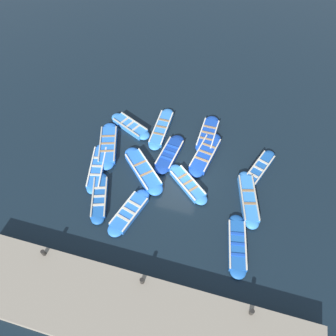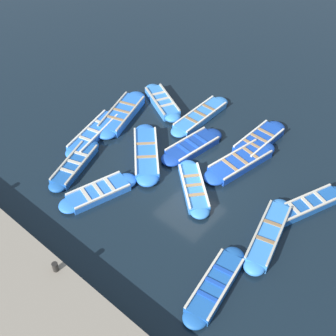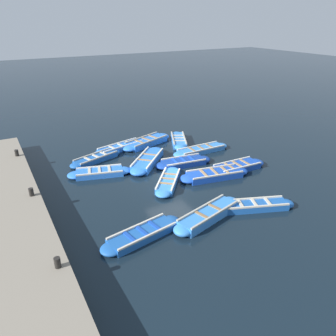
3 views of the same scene
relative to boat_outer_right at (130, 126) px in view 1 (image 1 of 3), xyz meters
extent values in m
plane|color=black|center=(-2.77, -4.15, -0.18)|extent=(120.00, 120.00, 0.00)
cube|color=#3884E0|center=(0.00, 0.00, -0.01)|extent=(1.86, 2.63, 0.35)
ellipsoid|color=#3884E0|center=(0.54, 1.13, -0.01)|extent=(1.07, 1.08, 0.35)
ellipsoid|color=#3884E0|center=(-0.54, -1.13, -0.01)|extent=(1.07, 1.08, 0.35)
cube|color=#B2AD9E|center=(-0.35, 0.17, 0.21)|extent=(1.14, 2.25, 0.07)
cube|color=#B2AD9E|center=(0.35, -0.17, 0.21)|extent=(1.14, 2.25, 0.07)
cube|color=beige|center=(0.23, 0.48, 0.19)|extent=(0.74, 0.45, 0.04)
cube|color=beige|center=(0.00, 0.00, 0.19)|extent=(0.74, 0.45, 0.04)
cube|color=beige|center=(-0.23, -0.48, 0.19)|extent=(0.74, 0.45, 0.04)
cube|color=#1E59AD|center=(-6.56, -8.23, -0.04)|extent=(2.84, 1.36, 0.28)
ellipsoid|color=#1E59AD|center=(-5.22, -7.99, -0.04)|extent=(0.98, 0.96, 0.28)
ellipsoid|color=#1E59AD|center=(-7.91, -8.47, -0.04)|extent=(0.98, 0.96, 0.28)
cube|color=beige|center=(-6.63, -7.83, 0.14)|extent=(2.65, 0.54, 0.07)
cube|color=beige|center=(-6.49, -8.63, 0.14)|extent=(2.65, 0.54, 0.07)
cube|color=#1947B7|center=(-5.99, -8.13, 0.12)|extent=(0.27, 0.80, 0.04)
cube|color=#1947B7|center=(-6.56, -8.23, 0.12)|extent=(0.27, 0.80, 0.04)
cube|color=#1947B7|center=(-7.13, -8.33, 0.12)|extent=(0.27, 0.80, 0.04)
cube|color=#1E59AD|center=(-5.80, -0.18, -0.04)|extent=(2.79, 1.61, 0.29)
ellipsoid|color=#1E59AD|center=(-4.53, 0.25, -0.04)|extent=(0.96, 0.95, 0.29)
ellipsoid|color=#1E59AD|center=(-7.06, -0.60, -0.04)|extent=(0.96, 0.95, 0.29)
cube|color=#B2AD9E|center=(-5.91, 0.16, 0.14)|extent=(2.50, 0.91, 0.07)
cube|color=#B2AD9E|center=(-5.68, -0.52, 0.14)|extent=(2.50, 0.91, 0.07)
cube|color=beige|center=(-5.26, 0.00, 0.13)|extent=(0.36, 0.72, 0.04)
cube|color=beige|center=(-5.80, -0.18, 0.13)|extent=(0.36, 0.72, 0.04)
cube|color=beige|center=(-6.34, -0.36, 0.13)|extent=(0.36, 0.72, 0.04)
cube|color=blue|center=(-2.00, 0.81, 0.00)|extent=(3.15, 1.91, 0.36)
ellipsoid|color=blue|center=(-0.59, 1.27, 0.00)|extent=(1.23, 1.21, 0.36)
ellipsoid|color=blue|center=(-3.42, 0.35, 0.00)|extent=(1.23, 1.21, 0.36)
cube|color=#B2AD9E|center=(-2.15, 1.26, 0.21)|extent=(2.79, 0.98, 0.07)
cube|color=#B2AD9E|center=(-1.86, 0.36, 0.21)|extent=(2.79, 0.98, 0.07)
cube|color=#9E7A51|center=(-1.40, 1.01, 0.20)|extent=(0.42, 0.91, 0.04)
cube|color=#9E7A51|center=(-2.00, 0.81, 0.20)|extent=(0.42, 0.91, 0.04)
cube|color=#9E7A51|center=(-2.60, 0.61, 0.20)|extent=(0.42, 0.91, 0.04)
cube|color=#1947B7|center=(-1.03, -5.39, -0.02)|extent=(3.03, 1.54, 0.33)
ellipsoid|color=#1947B7|center=(0.40, -5.65, -0.02)|extent=(1.13, 1.11, 0.33)
ellipsoid|color=#1947B7|center=(-2.45, -5.13, -0.02)|extent=(1.13, 1.11, 0.33)
cube|color=beige|center=(-0.94, -4.92, 0.18)|extent=(2.81, 0.60, 0.07)
cube|color=beige|center=(-1.11, -5.85, 0.18)|extent=(2.81, 0.60, 0.07)
cube|color=#9E7A51|center=(-0.42, -5.50, 0.17)|extent=(0.30, 0.91, 0.04)
cube|color=#9E7A51|center=(-1.03, -5.39, 0.17)|extent=(0.30, 0.91, 0.04)
cube|color=#9E7A51|center=(-1.63, -5.28, 0.17)|extent=(0.30, 0.91, 0.04)
cube|color=#3884E0|center=(-3.51, -4.84, -0.04)|extent=(2.27, 2.47, 0.29)
ellipsoid|color=#3884E0|center=(-2.70, -3.87, -0.04)|extent=(1.10, 1.10, 0.29)
ellipsoid|color=#3884E0|center=(-4.33, -5.80, -0.04)|extent=(1.10, 1.10, 0.29)
cube|color=silver|center=(-3.80, -4.59, 0.14)|extent=(1.66, 1.94, 0.07)
cube|color=silver|center=(-3.23, -5.08, 0.14)|extent=(1.66, 1.94, 0.07)
cube|color=#9E7A51|center=(-3.17, -4.43, 0.13)|extent=(0.65, 0.58, 0.04)
cube|color=#9E7A51|center=(-3.51, -4.84, 0.13)|extent=(0.65, 0.58, 0.04)
cube|color=#9E7A51|center=(-3.86, -5.25, 0.13)|extent=(0.65, 0.58, 0.04)
cube|color=#3884E0|center=(0.39, -2.08, -0.04)|extent=(3.07, 0.88, 0.28)
ellipsoid|color=#3884E0|center=(1.93, -2.08, -0.04)|extent=(0.84, 0.81, 0.28)
ellipsoid|color=#3884E0|center=(-1.14, -2.09, -0.04)|extent=(0.84, 0.81, 0.28)
cube|color=silver|center=(0.39, -1.68, 0.13)|extent=(3.01, 0.08, 0.07)
cube|color=silver|center=(0.39, -2.48, 0.13)|extent=(3.01, 0.08, 0.07)
cube|color=olive|center=(1.05, -2.08, 0.12)|extent=(0.14, 0.77, 0.04)
cube|color=olive|center=(0.39, -2.08, 0.12)|extent=(0.14, 0.77, 0.04)
cube|color=olive|center=(-0.26, -2.08, 0.12)|extent=(0.14, 0.77, 0.04)
cube|color=blue|center=(-3.84, 0.79, -0.03)|extent=(3.16, 1.47, 0.31)
ellipsoid|color=blue|center=(-2.36, 1.14, -0.03)|extent=(0.90, 0.88, 0.31)
ellipsoid|color=blue|center=(-5.33, 0.44, -0.03)|extent=(0.90, 0.88, 0.31)
cube|color=silver|center=(-3.93, 1.14, 0.16)|extent=(2.93, 0.77, 0.07)
cube|color=silver|center=(-3.76, 0.45, 0.16)|extent=(2.93, 0.77, 0.07)
cube|color=beige|center=(-3.21, 0.94, 0.14)|extent=(0.30, 0.71, 0.04)
cube|color=beige|center=(-3.84, 0.79, 0.14)|extent=(0.30, 0.71, 0.04)
cube|color=beige|center=(-4.48, 0.64, 0.14)|extent=(0.30, 0.71, 0.04)
cube|color=blue|center=(-3.30, -2.00, 0.00)|extent=(2.87, 2.88, 0.38)
ellipsoid|color=blue|center=(-2.22, -0.92, 0.00)|extent=(1.33, 1.33, 0.38)
ellipsoid|color=blue|center=(-4.38, -3.09, 0.00)|extent=(1.33, 1.33, 0.38)
cube|color=silver|center=(-3.63, -1.68, 0.23)|extent=(2.17, 2.18, 0.07)
cube|color=silver|center=(-2.97, -2.33, 0.23)|extent=(2.17, 2.18, 0.07)
cube|color=#9E7A51|center=(-3.00, -1.69, 0.21)|extent=(0.72, 0.72, 0.04)
cube|color=#9E7A51|center=(-3.61, -2.31, 0.21)|extent=(0.72, 0.72, 0.04)
cube|color=navy|center=(-1.60, -3.21, -0.03)|extent=(2.54, 1.30, 0.31)
ellipsoid|color=navy|center=(-0.39, -3.37, -0.03)|extent=(1.05, 1.02, 0.31)
ellipsoid|color=navy|center=(-2.80, -3.04, -0.03)|extent=(1.05, 1.02, 0.31)
cube|color=beige|center=(-1.54, -2.76, 0.16)|extent=(2.37, 0.40, 0.07)
cube|color=beige|center=(-1.66, -3.65, 0.16)|extent=(2.37, 0.40, 0.07)
cube|color=#1947B7|center=(-1.09, -3.28, 0.15)|extent=(0.26, 0.88, 0.04)
cube|color=#1947B7|center=(-1.60, -3.21, 0.15)|extent=(0.26, 0.88, 0.04)
cube|color=#1947B7|center=(-2.11, -3.14, 0.15)|extent=(0.26, 0.88, 0.04)
cube|color=#1E59AD|center=(-1.37, -8.76, -0.04)|extent=(3.05, 1.80, 0.29)
ellipsoid|color=#1E59AD|center=(0.02, -9.30, -0.04)|extent=(0.94, 0.93, 0.29)
ellipsoid|color=#1E59AD|center=(-2.75, -8.22, -0.04)|extent=(0.94, 0.93, 0.29)
cube|color=beige|center=(-1.24, -8.43, 0.14)|extent=(2.74, 1.13, 0.07)
cube|color=beige|center=(-1.49, -9.08, 0.14)|extent=(2.74, 1.13, 0.07)
cube|color=beige|center=(-0.78, -8.99, 0.13)|extent=(0.38, 0.68, 0.04)
cube|color=beige|center=(-1.37, -8.76, 0.13)|extent=(0.38, 0.68, 0.04)
cube|color=beige|center=(-1.96, -8.53, 0.13)|extent=(0.38, 0.68, 0.04)
cube|color=#1947B7|center=(0.68, -5.20, -0.03)|extent=(2.61, 1.09, 0.32)
ellipsoid|color=#1947B7|center=(1.97, -5.24, -0.03)|extent=(0.99, 0.96, 0.32)
ellipsoid|color=#1947B7|center=(-0.61, -5.17, -0.03)|extent=(0.99, 0.96, 0.32)
cube|color=silver|center=(0.69, -4.74, 0.17)|extent=(2.53, 0.16, 0.07)
cube|color=silver|center=(0.66, -5.67, 0.17)|extent=(2.53, 0.16, 0.07)
cube|color=#9E7A51|center=(1.23, -5.22, 0.15)|extent=(0.17, 0.89, 0.04)
cube|color=#9E7A51|center=(0.68, -5.20, 0.15)|extent=(0.17, 0.89, 0.04)
cube|color=#9E7A51|center=(0.13, -5.19, 0.15)|extent=(0.17, 0.89, 0.04)
cube|color=#3884E0|center=(-3.61, -8.42, 0.00)|extent=(3.14, 1.59, 0.38)
ellipsoid|color=#3884E0|center=(-2.14, -8.04, 0.00)|extent=(0.98, 0.96, 0.38)
ellipsoid|color=#3884E0|center=(-5.07, -8.80, 0.00)|extent=(0.98, 0.96, 0.38)
cube|color=#B2AD9E|center=(-3.71, -8.05, 0.23)|extent=(2.89, 0.83, 0.07)
cube|color=#B2AD9E|center=(-3.51, -8.79, 0.23)|extent=(2.89, 0.83, 0.07)
cube|color=olive|center=(-3.19, -8.31, 0.21)|extent=(0.32, 0.76, 0.04)
cube|color=olive|center=(-4.02, -8.53, 0.21)|extent=(0.32, 0.76, 0.04)
cube|color=blue|center=(-6.24, -2.14, -0.04)|extent=(2.64, 1.60, 0.29)
ellipsoid|color=blue|center=(-5.05, -2.48, -0.04)|extent=(1.11, 1.09, 0.29)
ellipsoid|color=blue|center=(-7.42, -1.80, -0.04)|extent=(1.11, 1.09, 0.29)
cube|color=silver|center=(-6.11, -1.72, 0.14)|extent=(2.35, 0.75, 0.07)
cube|color=silver|center=(-6.36, -2.56, 0.14)|extent=(2.35, 0.75, 0.07)
cube|color=beige|center=(-5.73, -2.29, 0.12)|extent=(0.37, 0.84, 0.04)
cube|color=beige|center=(-6.24, -2.14, 0.12)|extent=(0.37, 0.84, 0.04)
cube|color=beige|center=(-6.74, -2.00, 0.12)|extent=(0.37, 0.84, 0.04)
cube|color=gray|center=(-11.29, -4.15, 0.19)|extent=(3.52, 16.70, 0.76)
cylinder|color=black|center=(-9.88, -9.23, 0.75)|extent=(0.20, 0.20, 0.35)
cylinder|color=black|center=(-9.88, -4.15, 0.75)|extent=(0.20, 0.20, 0.35)
cylinder|color=black|center=(-9.88, 0.93, 0.75)|extent=(0.20, 0.20, 0.35)
camera|label=1|loc=(-14.22, -6.61, 16.07)|focal=35.00mm
camera|label=2|loc=(-14.05, -12.70, 13.59)|focal=50.00mm
camera|label=3|loc=(-10.77, -17.73, 7.58)|focal=35.00mm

